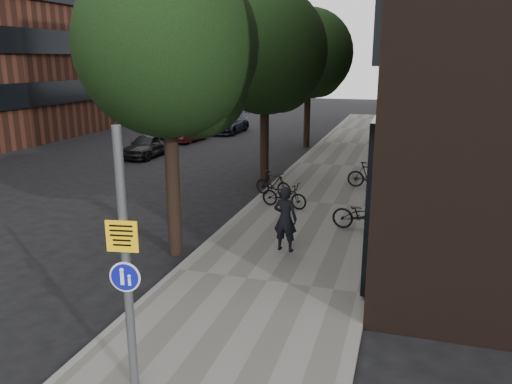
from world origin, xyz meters
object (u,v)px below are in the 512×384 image
at_px(signpost, 126,262).
at_px(pedestrian, 285,219).
at_px(parked_bike_facade_near, 364,215).
at_px(parked_car_near, 147,145).

relative_size(signpost, pedestrian, 2.31).
distance_m(parked_bike_facade_near, parked_car_near, 15.04).
distance_m(pedestrian, parked_car_near, 15.16).
height_order(signpost, parked_bike_facade_near, signpost).
relative_size(signpost, parked_car_near, 1.13).
bearing_deg(parked_car_near, parked_bike_facade_near, -36.04).
bearing_deg(signpost, parked_bike_facade_near, 62.15).
height_order(pedestrian, parked_bike_facade_near, pedestrian).
bearing_deg(parked_bike_facade_near, pedestrian, 147.52).
distance_m(signpost, parked_bike_facade_near, 8.84).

